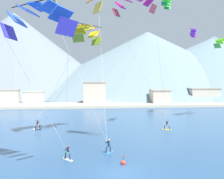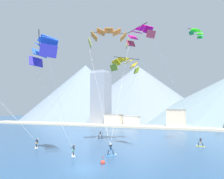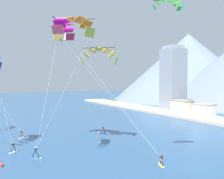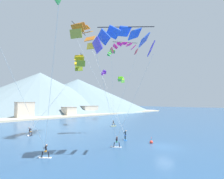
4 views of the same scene
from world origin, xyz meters
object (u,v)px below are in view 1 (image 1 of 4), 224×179
at_px(kitesurfer_near_trail, 67,155).
at_px(kitesurfer_near_lead, 37,127).
at_px(kitesurfer_far_left, 166,127).
at_px(parafoil_kite_near_trail, 38,17).
at_px(parafoil_kite_distant_mid_solo, 167,2).
at_px(parafoil_kite_near_lead, 87,33).
at_px(parafoil_kite_far_left, 134,5).
at_px(kitesurfer_mid_center, 109,148).
at_px(race_marker_buoy, 123,163).
at_px(parafoil_kite_distant_high_outer, 193,32).

bearing_deg(kitesurfer_near_trail, kitesurfer_near_lead, 107.50).
xyz_separation_m(kitesurfer_near_trail, kitesurfer_far_left, (15.87, 16.21, -0.03)).
distance_m(kitesurfer_near_lead, parafoil_kite_near_trail, 26.80).
xyz_separation_m(kitesurfer_far_left, parafoil_kite_distant_mid_solo, (0.17, 0.76, 20.94)).
relative_size(kitesurfer_far_left, parafoil_kite_near_lead, 0.11).
xyz_separation_m(parafoil_kite_near_trail, parafoil_kite_far_left, (10.97, 9.47, 3.37)).
bearing_deg(parafoil_kite_distant_mid_solo, kitesurfer_mid_center, -127.01).
distance_m(kitesurfer_near_trail, race_marker_buoy, 6.54).
relative_size(kitesurfer_near_trail, parafoil_kite_far_left, 0.09).
height_order(parafoil_kite_far_left, parafoil_kite_distant_high_outer, parafoil_kite_far_left).
xyz_separation_m(parafoil_kite_distant_high_outer, parafoil_kite_distant_mid_solo, (-9.95, -14.07, 3.05)).
relative_size(kitesurfer_mid_center, kitesurfer_far_left, 1.03).
bearing_deg(kitesurfer_far_left, kitesurfer_near_lead, 174.49).
height_order(kitesurfer_near_trail, parafoil_kite_distant_mid_solo, parafoil_kite_distant_mid_solo).
xyz_separation_m(kitesurfer_near_trail, parafoil_kite_distant_high_outer, (26.00, 31.04, 17.86)).
bearing_deg(kitesurfer_near_lead, kitesurfer_mid_center, -55.84).
relative_size(kitesurfer_near_trail, kitesurfer_mid_center, 0.93).
bearing_deg(kitesurfer_far_left, parafoil_kite_near_trail, -132.17).
xyz_separation_m(kitesurfer_far_left, parafoil_kite_far_left, (-7.31, -10.71, 17.96)).
bearing_deg(parafoil_kite_distant_mid_solo, kitesurfer_near_lead, 176.52).
bearing_deg(race_marker_buoy, kitesurfer_near_lead, 119.75).
xyz_separation_m(kitesurfer_near_trail, parafoil_kite_far_left, (8.56, 5.50, 17.94)).
xyz_separation_m(kitesurfer_near_lead, parafoil_kite_far_left, (14.33, -12.80, 17.90)).
height_order(kitesurfer_near_lead, kitesurfer_far_left, kitesurfer_near_lead).
distance_m(parafoil_kite_distant_mid_solo, race_marker_buoy, 30.42).
bearing_deg(parafoil_kite_distant_high_outer, parafoil_kite_distant_mid_solo, -125.27).
bearing_deg(parafoil_kite_near_trail, parafoil_kite_far_left, 40.82).
height_order(kitesurfer_far_left, parafoil_kite_near_lead, parafoil_kite_near_lead).
relative_size(parafoil_kite_near_trail, race_marker_buoy, 14.83).
distance_m(parafoil_kite_near_trail, race_marker_buoy, 17.19).
distance_m(parafoil_kite_distant_high_outer, parafoil_kite_distant_mid_solo, 17.50).
bearing_deg(kitesurfer_near_lead, parafoil_kite_far_left, -41.76).
bearing_deg(kitesurfer_near_trail, race_marker_buoy, -21.70).
bearing_deg(parafoil_kite_near_lead, kitesurfer_near_trail, -100.79).
height_order(kitesurfer_near_trail, parafoil_kite_near_lead, parafoil_kite_near_lead).
xyz_separation_m(kitesurfer_near_trail, parafoil_kite_near_lead, (2.60, 13.62, 15.27)).
height_order(parafoil_kite_near_lead, parafoil_kite_near_trail, parafoil_kite_near_lead).
distance_m(parafoil_kite_near_trail, parafoil_kite_distant_mid_solo, 28.62).
distance_m(kitesurfer_far_left, parafoil_kite_distant_mid_solo, 20.95).
bearing_deg(kitesurfer_near_lead, race_marker_buoy, -60.25).
xyz_separation_m(kitesurfer_near_lead, parafoil_kite_distant_high_outer, (31.77, 12.75, 17.83)).
bearing_deg(parafoil_kite_near_lead, kitesurfer_near_lead, 150.80).
xyz_separation_m(parafoil_kite_near_trail, parafoil_kite_distant_mid_solo, (18.45, 20.94, 6.34)).
distance_m(parafoil_kite_near_lead, parafoil_kite_distant_mid_solo, 14.97).
bearing_deg(race_marker_buoy, kitesurfer_near_trail, 158.30).
bearing_deg(kitesurfer_far_left, parafoil_kite_far_left, -124.33).
bearing_deg(parafoil_kite_near_lead, race_marker_buoy, -77.78).
distance_m(kitesurfer_near_lead, parafoil_kite_far_left, 26.26).
bearing_deg(parafoil_kite_far_left, parafoil_kite_distant_high_outer, 55.68).
bearing_deg(parafoil_kite_distant_high_outer, race_marker_buoy, -120.78).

